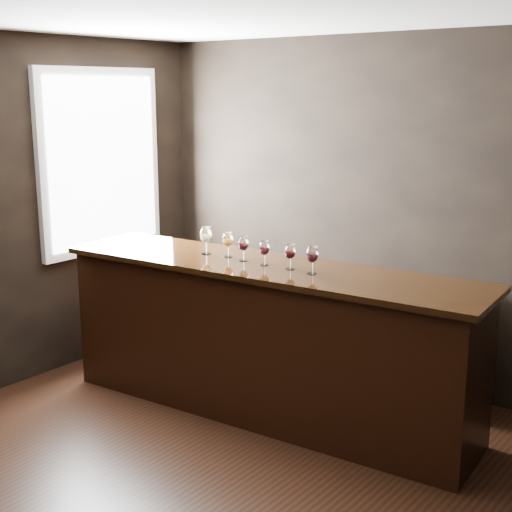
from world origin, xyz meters
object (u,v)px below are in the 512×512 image
Objects in this scene: glass_amber at (228,240)px; glass_red_a at (243,244)px; bar_counter at (266,342)px; back_bar_shelf at (325,320)px; glass_red_b at (264,248)px; glass_red_c at (290,252)px; glass_white at (206,236)px; glass_red_d at (312,255)px.

glass_amber reaches higher than glass_red_a.
back_bar_shelf is (-0.10, 0.95, -0.09)m from bar_counter.
glass_red_b is at bearing -2.75° from glass_red_a.
glass_amber is 1.05× the size of glass_red_c.
glass_red_c is (0.41, 0.01, -0.00)m from glass_red_a.
glass_amber is 0.17m from glass_red_a.
bar_counter is at bearing -1.80° from glass_amber.
glass_red_b reaches higher than bar_counter.
bar_counter is 0.96m from back_bar_shelf.
glass_red_a is at bearing -96.55° from back_bar_shelf.
glass_white is 1.17× the size of glass_red_b.
glass_amber is at bearing 8.26° from glass_white.
glass_red_b is at bearing -84.62° from back_bar_shelf.
glass_white is 1.12× the size of glass_amber.
bar_counter is at bearing 2.84° from glass_red_a.
glass_red_a is at bearing 179.92° from glass_red_d.
glass_amber is (0.20, 0.03, -0.02)m from glass_white.
glass_red_c is at bearing 1.13° from glass_white.
glass_red_c reaches higher than bar_counter.
glass_amber is 0.98× the size of glass_red_d.
glass_white is at bearing -178.97° from glass_red_a.
glass_red_d is (0.61, -0.00, 0.01)m from glass_red_a.
bar_counter is 16.88× the size of glass_red_a.
bar_counter is 16.42× the size of glass_amber.
glass_red_a is (0.17, -0.02, -0.00)m from glass_amber.
glass_white reaches higher than glass_red_d.
glass_red_c is 0.19m from glass_red_d.
bar_counter is 0.71m from glass_red_b.
glass_red_a is at bearing -178.77° from glass_red_c.
back_bar_shelf is 13.00× the size of glass_red_d.
glass_white reaches higher than glass_red_a.
glass_red_d reaches higher than glass_red_c.
glass_red_d is (0.41, 0.01, 0.01)m from glass_red_b.
glass_red_a is (0.36, 0.01, -0.02)m from glass_white.
glass_red_c is (0.21, -0.00, 0.71)m from bar_counter.
glass_red_a is 1.02× the size of glass_red_b.
back_bar_shelf is 13.90× the size of glass_red_b.
back_bar_shelf is 13.30× the size of glass_amber.
bar_counter is at bearing 79.31° from glass_red_b.
glass_red_a is (-0.11, -0.96, 0.81)m from back_bar_shelf.
glass_white is at bearing -178.87° from glass_red_c.
glass_red_d is (0.77, -0.02, 0.00)m from glass_amber.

